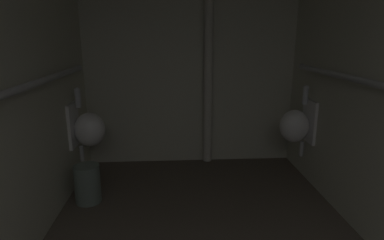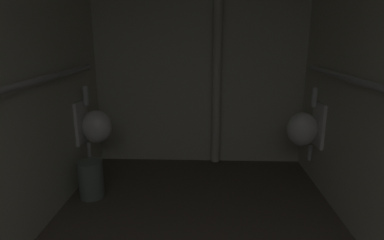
{
  "view_description": "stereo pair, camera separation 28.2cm",
  "coord_description": "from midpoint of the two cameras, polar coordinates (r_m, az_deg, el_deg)",
  "views": [
    {
      "loc": [
        -0.22,
        0.01,
        1.5
      ],
      "look_at": [
        -0.05,
        2.73,
        0.78
      ],
      "focal_mm": 30.19,
      "sensor_mm": 36.0,
      "label": 1
    },
    {
      "loc": [
        0.06,
        0.01,
        1.5
      ],
      "look_at": [
        -0.05,
        2.73,
        0.78
      ],
      "focal_mm": 30.19,
      "sensor_mm": 36.0,
      "label": 2
    }
  ],
  "objects": [
    {
      "name": "supply_pipe_left",
      "position": [
        2.16,
        -33.49,
        3.78
      ],
      "size": [
        0.06,
        3.07,
        0.06
      ],
      "color": "#B2B2B2"
    },
    {
      "name": "standpipe_back_wall",
      "position": [
        3.68,
        0.7,
        10.65
      ],
      "size": [
        0.1,
        0.1,
        2.42
      ],
      "primitive_type": "cylinder",
      "color": "beige",
      "rests_on": "ground"
    },
    {
      "name": "waste_bin",
      "position": [
        3.2,
        -20.46,
        -10.59
      ],
      "size": [
        0.23,
        0.23,
        0.36
      ],
      "primitive_type": "cylinder",
      "color": "slate",
      "rests_on": "ground"
    },
    {
      "name": "urinal_right_mid",
      "position": [
        3.47,
        15.8,
        -0.88
      ],
      "size": [
        0.32,
        0.3,
        0.76
      ],
      "color": "white"
    },
    {
      "name": "urinal_left_mid",
      "position": [
        3.42,
        -20.27,
        -1.45
      ],
      "size": [
        0.32,
        0.3,
        0.76
      ],
      "color": "white"
    },
    {
      "name": "wall_back",
      "position": [
        3.78,
        -2.48,
        10.75
      ],
      "size": [
        2.55,
        0.06,
        2.47
      ],
      "primitive_type": "cube",
      "color": "beige",
      "rests_on": "ground"
    }
  ]
}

